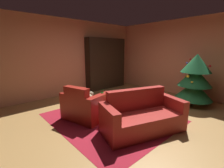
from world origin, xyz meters
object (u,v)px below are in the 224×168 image
(book_stack_on_table, at_px, (112,99))
(bottle_on_table, at_px, (102,97))
(armchair_red, at_px, (85,106))
(couch_red, at_px, (142,117))
(coffee_table, at_px, (110,103))
(decorated_tree, at_px, (195,79))
(bookshelf_unit, at_px, (108,65))

(book_stack_on_table, xyz_separation_m, bottle_on_table, (-0.18, -0.14, 0.05))
(book_stack_on_table, bearing_deg, armchair_red, -137.93)
(couch_red, distance_m, book_stack_on_table, 0.84)
(coffee_table, relative_size, bottle_on_table, 2.55)
(armchair_red, bearing_deg, decorated_tree, 65.35)
(book_stack_on_table, bearing_deg, decorated_tree, 70.85)
(armchair_red, height_order, decorated_tree, decorated_tree)
(couch_red, relative_size, coffee_table, 2.50)
(book_stack_on_table, bearing_deg, bottle_on_table, -142.62)
(couch_red, height_order, book_stack_on_table, couch_red)
(couch_red, bearing_deg, bottle_on_table, -165.46)
(book_stack_on_table, distance_m, decorated_tree, 2.69)
(coffee_table, bearing_deg, decorated_tree, 70.45)
(bottle_on_table, bearing_deg, armchair_red, -135.37)
(book_stack_on_table, relative_size, bottle_on_table, 0.76)
(bottle_on_table, distance_m, decorated_tree, 2.88)
(coffee_table, height_order, book_stack_on_table, book_stack_on_table)
(coffee_table, distance_m, bottle_on_table, 0.25)
(bottle_on_table, relative_size, decorated_tree, 0.19)
(bookshelf_unit, distance_m, couch_red, 3.89)
(bookshelf_unit, height_order, couch_red, bookshelf_unit)
(armchair_red, bearing_deg, bookshelf_unit, 129.03)
(bookshelf_unit, xyz_separation_m, decorated_tree, (3.37, 0.48, -0.22))
(book_stack_on_table, height_order, bottle_on_table, bottle_on_table)
(coffee_table, bearing_deg, bookshelf_unit, 140.10)
(bookshelf_unit, xyz_separation_m, armchair_red, (2.01, -2.48, -0.70))
(bookshelf_unit, bearing_deg, book_stack_on_table, -39.39)
(bottle_on_table, bearing_deg, couch_red, 14.54)
(decorated_tree, bearing_deg, couch_red, -91.65)
(bookshelf_unit, bearing_deg, coffee_table, -39.90)
(couch_red, xyz_separation_m, book_stack_on_table, (-0.81, -0.12, 0.22))
(bookshelf_unit, xyz_separation_m, couch_red, (3.30, -1.93, -0.72))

